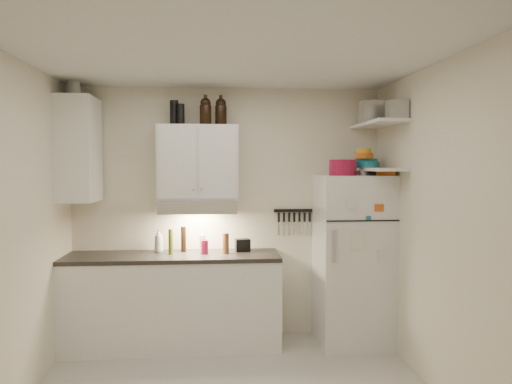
{
  "coord_description": "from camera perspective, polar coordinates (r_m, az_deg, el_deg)",
  "views": [
    {
      "loc": [
        -0.14,
        -3.72,
        1.8
      ],
      "look_at": [
        0.25,
        0.9,
        1.55
      ],
      "focal_mm": 35.0,
      "sensor_mm": 36.0,
      "label": 1
    }
  ],
  "objects": [
    {
      "name": "back_wall",
      "position": [
        5.26,
        -3.27,
        -2.37
      ],
      "size": [
        3.2,
        0.02,
        2.6
      ],
      "primitive_type": "cube",
      "color": "beige",
      "rests_on": "ground"
    },
    {
      "name": "upper_cabinet",
      "position": [
        5.06,
        -6.64,
        3.35
      ],
      "size": [
        0.8,
        0.33,
        0.75
      ],
      "primitive_type": "cube",
      "color": "white",
      "rests_on": "back_wall"
    },
    {
      "name": "oil_bottle",
      "position": [
        5.01,
        -9.7,
        -5.62
      ],
      "size": [
        0.06,
        0.06,
        0.25
      ],
      "primitive_type": "cylinder",
      "rotation": [
        0.0,
        0.0,
        -0.17
      ],
      "color": "#596719",
      "rests_on": "countertop"
    },
    {
      "name": "right_wall",
      "position": [
        4.14,
        20.25,
        -4.04
      ],
      "size": [
        0.02,
        3.0,
        2.6
      ],
      "primitive_type": "cube",
      "color": "beige",
      "rests_on": "ground"
    },
    {
      "name": "book_stack",
      "position": [
        4.99,
        14.73,
        2.27
      ],
      "size": [
        0.26,
        0.28,
        0.08
      ],
      "primitive_type": "cube",
      "rotation": [
        0.0,
        0.0,
        -0.42
      ],
      "color": "#CC5719",
      "rests_on": "fridge"
    },
    {
      "name": "tin_b",
      "position": [
        4.73,
        15.82,
        9.03
      ],
      "size": [
        0.18,
        0.18,
        0.17
      ],
      "primitive_type": "cube",
      "rotation": [
        0.0,
        0.0,
        -0.06
      ],
      "color": "#AAAAAD",
      "rests_on": "shelf_hi"
    },
    {
      "name": "dutch_oven",
      "position": [
        4.88,
        9.89,
        2.77
      ],
      "size": [
        0.32,
        0.32,
        0.15
      ],
      "primitive_type": "cylinder",
      "rotation": [
        0.0,
        0.0,
        -0.25
      ],
      "color": "maroon",
      "rests_on": "fridge"
    },
    {
      "name": "thermos_a",
      "position": [
        5.07,
        -8.58,
        8.76
      ],
      "size": [
        0.08,
        0.08,
        0.21
      ],
      "primitive_type": "cylinder",
      "rotation": [
        0.0,
        0.0,
        -0.06
      ],
      "color": "black",
      "rests_on": "upper_cabinet"
    },
    {
      "name": "soap_bottle",
      "position": [
        5.16,
        -11.06,
        -5.3
      ],
      "size": [
        0.13,
        0.13,
        0.27
      ],
      "primitive_type": "imported",
      "rotation": [
        0.0,
        0.0,
        0.37
      ],
      "color": "white",
      "rests_on": "countertop"
    },
    {
      "name": "stock_pot",
      "position": [
        5.28,
        13.65,
        8.76
      ],
      "size": [
        0.4,
        0.4,
        0.23
      ],
      "primitive_type": "cylinder",
      "rotation": [
        0.0,
        0.0,
        -0.29
      ],
      "color": "silver",
      "rests_on": "shelf_hi"
    },
    {
      "name": "shelf_hi",
      "position": [
        5.02,
        13.78,
        7.57
      ],
      "size": [
        0.3,
        0.95,
        0.03
      ],
      "primitive_type": "cube",
      "color": "white",
      "rests_on": "right_wall"
    },
    {
      "name": "range_hood",
      "position": [
        5.01,
        -6.64,
        -1.63
      ],
      "size": [
        0.76,
        0.46,
        0.12
      ],
      "primitive_type": "cube",
      "color": "silver",
      "rests_on": "back_wall"
    },
    {
      "name": "side_cabinet",
      "position": [
        5.09,
        -19.62,
        4.6
      ],
      "size": [
        0.33,
        0.55,
        1.0
      ],
      "primitive_type": "cube",
      "color": "white",
      "rests_on": "left_wall"
    },
    {
      "name": "shelf_lo",
      "position": [
        5.01,
        13.71,
        2.54
      ],
      "size": [
        0.3,
        0.95,
        0.03
      ],
      "primitive_type": "cube",
      "color": "white",
      "rests_on": "right_wall"
    },
    {
      "name": "bowl_orange",
      "position": [
        5.16,
        12.24,
        4.07
      ],
      "size": [
        0.18,
        0.18,
        0.06
      ],
      "primitive_type": "cylinder",
      "color": "orange",
      "rests_on": "bowl_teal"
    },
    {
      "name": "base_cabinet",
      "position": [
        5.12,
        -9.46,
        -12.35
      ],
      "size": [
        2.1,
        0.6,
        0.88
      ],
      "primitive_type": "cube",
      "color": "white",
      "rests_on": "floor"
    },
    {
      "name": "pepper_mill",
      "position": [
        4.99,
        -3.48,
        -5.89
      ],
      "size": [
        0.07,
        0.07,
        0.2
      ],
      "primitive_type": "cylinder",
      "rotation": [
        0.0,
        0.0,
        -0.13
      ],
      "color": "brown",
      "rests_on": "countertop"
    },
    {
      "name": "red_jar",
      "position": [
        4.99,
        -5.88,
        -6.28
      ],
      "size": [
        0.07,
        0.07,
        0.14
      ],
      "primitive_type": "cylinder",
      "rotation": [
        0.0,
        0.0,
        -0.05
      ],
      "color": "maroon",
      "rests_on": "countertop"
    },
    {
      "name": "ceiling",
      "position": [
        3.81,
        -2.71,
        15.34
      ],
      "size": [
        3.2,
        3.0,
        0.02
      ],
      "primitive_type": "cube",
      "color": "silver",
      "rests_on": "ground"
    },
    {
      "name": "vinegar_bottle",
      "position": [
        5.13,
        -8.29,
        -5.37
      ],
      "size": [
        0.07,
        0.07,
        0.26
      ],
      "primitive_type": "cylinder",
      "rotation": [
        0.0,
        0.0,
        -0.37
      ],
      "color": "black",
      "rests_on": "countertop"
    },
    {
      "name": "bowl_yellow",
      "position": [
        5.16,
        12.25,
        4.63
      ],
      "size": [
        0.14,
        0.14,
        0.05
      ],
      "primitive_type": "cylinder",
      "color": "gold",
      "rests_on": "bowl_orange"
    },
    {
      "name": "knife_strip",
      "position": [
        5.3,
        4.33,
        -2.12
      ],
      "size": [
        0.42,
        0.02,
        0.03
      ],
      "primitive_type": "cube",
      "color": "black",
      "rests_on": "back_wall"
    },
    {
      "name": "side_jar",
      "position": [
        5.19,
        -20.12,
        11.03
      ],
      "size": [
        0.17,
        0.17,
        0.17
      ],
      "primitive_type": "cylinder",
      "rotation": [
        0.0,
        0.0,
        0.43
      ],
      "color": "silver",
      "rests_on": "side_cabinet"
    },
    {
      "name": "tin_a",
      "position": [
        5.0,
        13.04,
        8.92
      ],
      "size": [
        0.2,
        0.18,
        0.2
      ],
      "primitive_type": "cube",
      "rotation": [
        0.0,
        0.0,
        0.01
      ],
      "color": "#AAAAAD",
      "rests_on": "shelf_hi"
    },
    {
      "name": "fridge",
      "position": [
        5.16,
        10.98,
        -7.57
      ],
      "size": [
        0.7,
        0.68,
        1.7
      ],
      "primitive_type": "cube",
      "color": "white",
      "rests_on": "floor"
    },
    {
      "name": "spice_jar",
      "position": [
        4.99,
        12.22,
        2.49
      ],
      "size": [
        0.07,
        0.07,
        0.11
      ],
      "primitive_type": "cylinder",
      "rotation": [
        0.0,
        0.0,
        0.14
      ],
      "color": "silver",
      "rests_on": "fridge"
    },
    {
      "name": "bowl_teal",
      "position": [
        5.21,
        12.5,
        3.24
      ],
      "size": [
        0.23,
        0.23,
        0.09
      ],
      "primitive_type": "cylinder",
      "color": "#156A78",
      "rests_on": "shelf_lo"
    },
    {
      "name": "left_wall",
      "position": [
        4.03,
        -26.24,
        -4.36
      ],
      "size": [
        0.02,
        3.0,
        2.6
      ],
      "primitive_type": "cube",
      "color": "beige",
      "rests_on": "ground"
    },
    {
      "name": "growler_a",
      "position": [
        5.01,
        -5.8,
        9.21
      ],
      "size": [
        0.13,
        0.13,
        0.27
      ],
      "primitive_type": null,
      "rotation": [
        0.0,
        0.0,
        0.16
      ],
      "color": "black",
      "rests_on": "upper_cabinet"
    },
    {
      "name": "caddy",
      "position": [
        5.12,
        -1.55,
        -6.09
      ],
      "size": [
        0.16,
        0.12,
        0.13
      ],
      "primitive_type": "cube",
      "rotation": [
        0.0,
        0.0,
        0.13
      ],
      "color": "black",
      "rests_on": "countertop"
    },
    {
      "name": "thermos_b",
      "position": [
        5.13,
        -9.33,
        8.91
      ],
      "size": [
        0.1,
        0.1,
        0.25
      ],
      "primitive_type": "cylinder",
      "rotation": [
        0.0,
        0.0,
        -0.24
      ],
      "color": "black",
      "rests_on": "upper_cabinet"
    },
    {
      "name": "clear_bottle",
      "position": [
        5.05,
        -6.13,
        -5.92
      ],
      "size": [
        0.06,
        0.06,
        0.18
      ],
      "primitive_type": "cylinder",
      "rotation": [
        0.0,
        0.0,
        0.05
      ],
      "color": "silver",
      "rests_on": "countertop"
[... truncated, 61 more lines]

